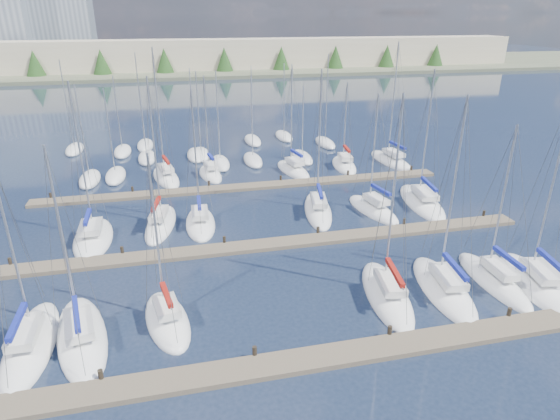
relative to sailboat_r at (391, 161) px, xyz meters
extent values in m
plane|color=#202B41|center=(-19.56, 24.60, -0.19)|extent=(400.00, 400.00, 0.00)
cube|color=#6B5E4C|center=(-19.56, -33.40, -0.04)|extent=(44.00, 1.80, 0.35)
cylinder|color=#2D261C|center=(-31.56, -32.50, 0.11)|extent=(0.26, 0.26, 1.10)
cylinder|color=#2D261C|center=(-23.56, -32.50, 0.11)|extent=(0.26, 0.26, 1.10)
cylinder|color=#2D261C|center=(-15.56, -32.50, 0.11)|extent=(0.26, 0.26, 1.10)
cylinder|color=#2D261C|center=(-7.56, -32.50, 0.11)|extent=(0.26, 0.26, 1.10)
cube|color=#6B5E4C|center=(-19.56, -19.40, -0.04)|extent=(44.00, 1.80, 0.35)
cylinder|color=#2D261C|center=(-39.56, -18.50, 0.11)|extent=(0.26, 0.26, 1.10)
cylinder|color=#2D261C|center=(-31.56, -18.50, 0.11)|extent=(0.26, 0.26, 1.10)
cylinder|color=#2D261C|center=(-23.56, -18.50, 0.11)|extent=(0.26, 0.26, 1.10)
cylinder|color=#2D261C|center=(-15.56, -18.50, 0.11)|extent=(0.26, 0.26, 1.10)
cylinder|color=#2D261C|center=(-7.56, -18.50, 0.11)|extent=(0.26, 0.26, 1.10)
cylinder|color=#2D261C|center=(0.44, -18.50, 0.11)|extent=(0.26, 0.26, 1.10)
cube|color=#6B5E4C|center=(-19.56, -5.40, -0.04)|extent=(44.00, 1.80, 0.35)
cylinder|color=#2D261C|center=(-39.56, -4.50, 0.11)|extent=(0.26, 0.26, 1.10)
cylinder|color=#2D261C|center=(-31.56, -4.50, 0.11)|extent=(0.26, 0.26, 1.10)
cylinder|color=#2D261C|center=(-23.56, -4.50, 0.11)|extent=(0.26, 0.26, 1.10)
cylinder|color=#2D261C|center=(-15.56, -4.50, 0.11)|extent=(0.26, 0.26, 1.10)
cylinder|color=#2D261C|center=(-7.56, -4.50, 0.11)|extent=(0.26, 0.26, 1.10)
cylinder|color=#2D261C|center=(0.44, -4.50, 0.11)|extent=(0.26, 0.26, 1.10)
ellipsoid|color=white|center=(0.00, 0.03, -0.14)|extent=(3.44, 9.65, 1.60)
cube|color=black|center=(0.00, 0.03, -0.14)|extent=(1.76, 4.64, 0.12)
cube|color=silver|center=(0.03, -0.44, 1.16)|extent=(1.76, 3.42, 0.50)
cylinder|color=#9EA0A5|center=(-0.06, 0.79, 7.63)|extent=(0.14, 0.14, 13.43)
cylinder|color=#9EA0A5|center=(0.09, -1.20, 2.21)|extent=(0.39, 3.98, 0.10)
cube|color=navy|center=(0.09, -1.20, 2.33)|extent=(0.56, 3.67, 0.30)
ellipsoid|color=white|center=(-23.04, -0.20, -0.14)|extent=(3.10, 6.53, 1.60)
cube|color=silver|center=(-22.99, -0.51, 1.16)|extent=(1.54, 2.35, 0.50)
cylinder|color=#9EA0A5|center=(-23.10, 0.30, 6.04)|extent=(0.14, 0.14, 10.25)
cylinder|color=#9EA0A5|center=(-22.93, -1.00, 2.21)|extent=(0.45, 2.63, 0.10)
cube|color=navy|center=(-22.93, -1.00, 2.33)|extent=(0.62, 2.44, 0.30)
ellipsoid|color=white|center=(-35.84, -28.55, -0.14)|extent=(2.72, 8.69, 1.60)
cube|color=silver|center=(-35.84, -28.99, 1.16)|extent=(1.47, 3.05, 0.50)
cylinder|color=#9EA0A5|center=(-35.85, -27.86, 6.19)|extent=(0.14, 0.14, 10.54)
cylinder|color=#9EA0A5|center=(-35.83, -29.68, 2.21)|extent=(0.15, 3.63, 0.10)
cube|color=navy|center=(-35.83, -29.68, 2.33)|extent=(0.34, 3.35, 0.30)
ellipsoid|color=white|center=(-13.17, -0.82, -0.14)|extent=(3.79, 8.01, 1.60)
cube|color=maroon|center=(-13.17, -0.82, -0.14)|extent=(1.92, 3.86, 0.12)
cube|color=silver|center=(-13.11, -1.20, 1.16)|extent=(1.83, 2.89, 0.50)
cylinder|color=#9EA0A5|center=(-13.27, -0.21, 6.56)|extent=(0.14, 0.14, 11.29)
cylinder|color=#9EA0A5|center=(-13.01, -1.80, 2.21)|extent=(0.63, 3.20, 0.10)
cube|color=navy|center=(-13.01, -1.80, 2.33)|extent=(0.78, 2.98, 0.30)
ellipsoid|color=white|center=(-13.79, -28.36, -0.14)|extent=(4.10, 8.99, 1.60)
cube|color=maroon|center=(-13.79, -28.36, -0.14)|extent=(2.07, 4.34, 0.12)
cube|color=silver|center=(-13.86, -28.79, 1.16)|extent=(1.97, 3.24, 0.50)
cylinder|color=#9EA0A5|center=(-13.67, -27.68, 7.04)|extent=(0.14, 0.14, 12.25)
cylinder|color=#9EA0A5|center=(-13.97, -29.47, 2.21)|extent=(0.70, 3.61, 0.10)
cube|color=maroon|center=(-13.97, -29.47, 2.33)|extent=(0.85, 3.35, 0.30)
ellipsoid|color=white|center=(-25.18, -13.88, -0.14)|extent=(2.88, 7.56, 1.60)
cube|color=maroon|center=(-25.18, -13.88, -0.14)|extent=(1.49, 3.63, 0.12)
cube|color=silver|center=(-25.19, -14.25, 1.16)|extent=(1.53, 2.66, 0.50)
cylinder|color=#9EA0A5|center=(-25.16, -13.28, 6.34)|extent=(0.14, 0.14, 10.85)
cylinder|color=#9EA0A5|center=(-25.21, -14.85, 2.21)|extent=(0.22, 3.14, 0.10)
cube|color=navy|center=(-25.21, -14.85, 2.33)|extent=(0.41, 2.89, 0.30)
ellipsoid|color=white|center=(-13.94, -13.32, -0.14)|extent=(4.34, 9.53, 1.60)
cube|color=silver|center=(-14.04, -13.77, 1.16)|extent=(2.01, 3.44, 0.50)
cylinder|color=#9EA0A5|center=(-13.79, -12.60, 6.94)|extent=(0.14, 0.14, 12.06)
cylinder|color=#9EA0A5|center=(-14.19, -14.49, 2.21)|extent=(0.89, 3.81, 0.10)
cube|color=navy|center=(-14.19, -14.49, 2.33)|extent=(1.03, 3.54, 0.30)
ellipsoid|color=white|center=(-33.12, -28.48, -0.14)|extent=(4.54, 9.26, 1.60)
cube|color=maroon|center=(-33.12, -28.48, -0.14)|extent=(2.29, 4.47, 0.12)
cube|color=silver|center=(-33.03, -28.91, 1.16)|extent=(2.13, 3.36, 0.50)
cylinder|color=#9EA0A5|center=(-33.27, -27.78, 6.11)|extent=(0.14, 0.14, 10.39)
cylinder|color=#9EA0A5|center=(-32.88, -29.61, 2.21)|extent=(0.88, 3.67, 0.10)
cube|color=navy|center=(-32.88, -29.61, 2.33)|extent=(1.01, 3.42, 0.30)
ellipsoid|color=white|center=(-8.74, -14.42, -0.14)|extent=(3.77, 8.00, 1.60)
cube|color=black|center=(-8.74, -14.42, -0.14)|extent=(1.91, 3.86, 0.12)
cube|color=silver|center=(-8.67, -14.79, 1.16)|extent=(1.81, 2.88, 0.50)
cylinder|color=#9EA0A5|center=(-8.84, -13.81, 5.90)|extent=(0.14, 0.14, 9.96)
cylinder|color=#9EA0A5|center=(-8.57, -15.40, 2.21)|extent=(0.64, 3.20, 0.10)
cube|color=navy|center=(-8.57, -15.40, 2.33)|extent=(0.80, 2.98, 0.30)
ellipsoid|color=white|center=(-28.13, 0.00, -0.14)|extent=(4.06, 8.75, 1.60)
cube|color=black|center=(-28.13, 0.00, -0.14)|extent=(2.05, 4.22, 0.12)
cube|color=silver|center=(-28.05, -0.42, 1.16)|extent=(1.92, 3.16, 0.50)
cylinder|color=#9EA0A5|center=(-28.26, 0.66, 7.54)|extent=(0.14, 0.14, 13.25)
cylinder|color=#9EA0A5|center=(-27.93, -1.08, 2.21)|extent=(0.75, 3.50, 0.10)
cube|color=maroon|center=(-27.93, -1.08, 2.33)|extent=(0.90, 3.25, 0.30)
ellipsoid|color=white|center=(-9.68, -28.56, -0.14)|extent=(4.06, 9.11, 1.60)
cube|color=silver|center=(-9.74, -28.99, 1.16)|extent=(1.98, 3.27, 0.50)
cylinder|color=#9EA0A5|center=(-9.58, -27.86, 6.94)|extent=(0.14, 0.14, 12.05)
cylinder|color=#9EA0A5|center=(-9.84, -29.69, 2.21)|extent=(0.63, 3.67, 0.10)
cube|color=navy|center=(-9.84, -29.69, 2.33)|extent=(0.78, 3.41, 0.30)
ellipsoid|color=white|center=(-28.22, -27.99, -0.14)|extent=(3.66, 6.99, 1.60)
cube|color=silver|center=(-28.16, -28.31, 1.16)|extent=(1.77, 2.54, 0.50)
cylinder|color=#9EA0A5|center=(-28.32, -27.46, 5.70)|extent=(0.14, 0.14, 9.57)
cylinder|color=#9EA0A5|center=(-28.06, -28.83, 2.21)|extent=(0.61, 2.76, 0.10)
cube|color=maroon|center=(-28.06, -28.83, 2.33)|extent=(0.77, 2.58, 0.30)
ellipsoid|color=white|center=(-6.50, -0.37, -0.14)|extent=(3.53, 7.62, 1.60)
cube|color=silver|center=(-6.55, -0.74, 1.16)|extent=(1.75, 2.73, 0.50)
cylinder|color=#9EA0A5|center=(-6.42, 0.21, 5.43)|extent=(0.14, 0.14, 9.02)
cylinder|color=#9EA0A5|center=(-6.62, -1.32, 2.21)|extent=(0.51, 3.07, 0.10)
cube|color=maroon|center=(-6.62, -1.32, 2.33)|extent=(0.67, 2.85, 0.30)
ellipsoid|color=white|center=(-28.66, -13.24, -0.14)|extent=(3.71, 8.64, 1.60)
cube|color=silver|center=(-28.73, -13.65, 1.16)|extent=(1.77, 3.10, 0.50)
cylinder|color=#9EA0A5|center=(-28.55, -12.58, 6.84)|extent=(0.14, 0.14, 11.85)
cylinder|color=#9EA0A5|center=(-28.84, -14.31, 2.21)|extent=(0.67, 3.48, 0.10)
cube|color=maroon|center=(-28.84, -14.31, 2.33)|extent=(0.83, 3.24, 0.30)
ellipsoid|color=white|center=(-3.21, -13.74, -0.14)|extent=(4.67, 10.39, 1.60)
cube|color=maroon|center=(-3.21, -13.74, -0.14)|extent=(2.36, 5.01, 0.12)
cube|color=silver|center=(-3.29, -14.23, 1.16)|extent=(2.25, 3.74, 0.50)
cylinder|color=#9EA0A5|center=(-3.08, -12.95, 6.84)|extent=(0.14, 0.14, 11.85)
cylinder|color=#9EA0A5|center=(-3.42, -15.02, 2.21)|extent=(0.77, 4.17, 0.10)
cube|color=navy|center=(-3.42, -15.02, 2.33)|extent=(0.92, 3.87, 0.30)
ellipsoid|color=white|center=(-34.20, -14.83, -0.14)|extent=(3.29, 8.24, 1.60)
cube|color=black|center=(-34.20, -14.83, -0.14)|extent=(1.71, 3.96, 0.12)
cube|color=silver|center=(-34.19, -15.24, 1.16)|extent=(1.78, 2.90, 0.50)
cylinder|color=#9EA0A5|center=(-34.21, -14.18, 6.84)|extent=(0.14, 0.14, 11.85)
cylinder|color=#9EA0A5|center=(-34.18, -15.90, 2.21)|extent=(0.17, 3.43, 0.10)
cube|color=navy|center=(-34.18, -15.90, 2.33)|extent=(0.37, 3.16, 0.30)
ellipsoid|color=white|center=(-5.67, -28.41, -0.14)|extent=(2.65, 8.31, 1.60)
cube|color=black|center=(-5.67, -28.41, -0.14)|extent=(1.36, 3.99, 0.12)
cube|color=silver|center=(-5.69, -28.82, 1.16)|extent=(1.39, 2.93, 0.50)
cylinder|color=#9EA0A5|center=(-5.64, -27.75, 5.94)|extent=(0.14, 0.14, 10.05)
cylinder|color=#9EA0A5|center=(-5.72, -29.48, 2.21)|extent=(0.25, 3.45, 0.10)
cube|color=navy|center=(-5.72, -29.48, 2.33)|extent=(0.43, 3.19, 0.30)
ellipsoid|color=white|center=(-2.99, -29.38, -0.14)|extent=(4.78, 9.20, 1.60)
cube|color=silver|center=(-3.08, -29.81, 1.16)|extent=(2.27, 3.35, 0.50)
cylinder|color=#9EA0A5|center=(-2.84, -28.70, 7.24)|extent=(0.14, 0.14, 12.66)
cylinder|color=#9EA0A5|center=(-3.22, -30.50, 2.21)|extent=(0.85, 3.62, 0.10)
cube|color=navy|center=(-3.22, -30.50, 2.33)|extent=(0.99, 3.38, 0.30)
cylinder|color=#9EA0A5|center=(-40.31, 14.50, 6.31)|extent=(0.12, 0.12, 11.20)
ellipsoid|color=white|center=(-40.31, 14.50, 0.06)|extent=(2.20, 6.40, 1.40)
cylinder|color=#9EA0A5|center=(-23.50, 8.05, 5.78)|extent=(0.12, 0.12, 10.14)
ellipsoid|color=white|center=(-23.50, 8.05, 0.06)|extent=(2.20, 6.40, 1.40)
cylinder|color=#9EA0A5|center=(-24.24, 7.85, 5.96)|extent=(0.12, 0.12, 10.49)
ellipsoid|color=white|center=(-24.24, 7.85, 0.06)|extent=(2.20, 6.40, 1.40)
cylinder|color=#9EA0A5|center=(-10.48, 15.14, 5.75)|extent=(0.12, 0.12, 10.06)
ellipsoid|color=white|center=(-10.48, 15.14, 0.06)|extent=(2.20, 6.40, 1.40)
cylinder|color=#9EA0A5|center=(-33.78, 11.94, 5.41)|extent=(0.12, 0.12, 9.39)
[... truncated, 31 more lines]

